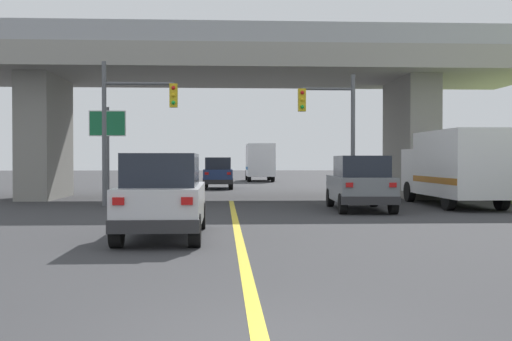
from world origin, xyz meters
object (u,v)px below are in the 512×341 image
traffic_signal_nearside (335,122)px  highway_sign (107,132)px  semi_truck_distant (260,162)px  suv_lead (163,196)px  suv_crossing (360,183)px  traffic_signal_farside (129,117)px  box_truck (455,167)px  sedan_oncoming (218,173)px

traffic_signal_nearside → highway_sign: (-9.87, 1.69, -0.39)m
semi_truck_distant → suv_lead: bearing=-96.6°
suv_crossing → traffic_signal_farside: traffic_signal_farside is taller
highway_sign → suv_lead: bearing=-74.4°
box_truck → highway_sign: highway_sign is taller
suv_lead → sedan_oncoming: size_ratio=1.05×
traffic_signal_nearside → suv_lead: bearing=-118.3°
suv_crossing → box_truck: box_truck is taller
suv_lead → traffic_signal_farside: 11.18m
suv_lead → sedan_oncoming: (1.13, 25.96, -0.00)m
suv_lead → traffic_signal_nearside: bearing=61.7°
suv_crossing → box_truck: (4.26, 1.81, 0.58)m
semi_truck_distant → highway_sign: bearing=-107.1°
suv_crossing → traffic_signal_nearside: size_ratio=0.87×
semi_truck_distant → box_truck: bearing=-78.7°
sedan_oncoming → traffic_signal_nearside: bearing=-70.7°
sedan_oncoming → traffic_signal_farside: 15.96m
box_truck → semi_truck_distant: size_ratio=1.08×
sedan_oncoming → traffic_signal_nearside: size_ratio=0.82×
suv_crossing → semi_truck_distant: (-1.83, 32.34, 0.67)m
traffic_signal_farside → suv_lead: bearing=-77.4°
traffic_signal_farside → semi_truck_distant: size_ratio=0.87×
suv_lead → traffic_signal_farside: bearing=102.6°
suv_crossing → box_truck: bearing=25.8°
suv_lead → box_truck: bearing=42.2°
suv_lead → box_truck: size_ratio=0.66×
suv_crossing → sedan_oncoming: size_ratio=1.06×
traffic_signal_farside → highway_sign: 2.95m
box_truck → traffic_signal_nearside: size_ratio=1.31×
suv_crossing → highway_sign: size_ratio=1.14×
suv_crossing → box_truck: 4.66m
traffic_signal_nearside → traffic_signal_farside: 8.61m
suv_lead → sedan_oncoming: 25.99m
suv_lead → suv_crossing: bearing=50.7°
suv_lead → traffic_signal_farside: size_ratio=0.81×
box_truck → highway_sign: 14.93m
box_truck → sedan_oncoming: size_ratio=1.59×
sedan_oncoming → highway_sign: bearing=-110.6°
traffic_signal_farside → sedan_oncoming: bearing=77.2°
traffic_signal_nearside → traffic_signal_farside: bearing=-174.0°
traffic_signal_farside → highway_sign: size_ratio=1.38×
traffic_signal_nearside → traffic_signal_farside: (-8.56, -0.90, 0.14)m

